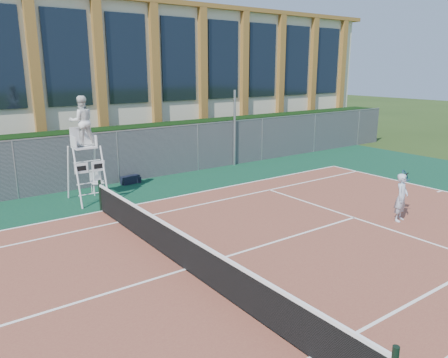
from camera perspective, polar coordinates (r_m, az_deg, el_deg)
ground at (r=10.89m, az=-5.02°, el=-11.80°), size 120.00×120.00×0.00m
apron at (r=11.68m, az=-7.59°, el=-9.97°), size 36.00×20.00×0.01m
tennis_court at (r=10.88m, az=-5.02°, el=-11.71°), size 23.77×10.97×0.02m
tennis_net at (r=10.66m, az=-5.08°, el=-9.22°), size 0.10×11.30×1.10m
fence at (r=18.30m, az=-19.48°, el=1.90°), size 40.00×0.06×2.20m
hedge at (r=19.43m, az=-20.51°, el=2.51°), size 40.00×1.40×2.20m
building at (r=26.84m, az=-25.86°, el=11.60°), size 45.00×10.60×8.22m
steel_pole at (r=21.74m, az=1.39°, el=6.64°), size 0.12×0.12×3.74m
umpire_chair at (r=16.38m, az=-18.06°, el=6.82°), size 1.08×1.67×3.88m
plastic_chair at (r=17.63m, az=-16.34°, el=-0.09°), size 0.47×0.47×0.94m
sports_bag_near at (r=18.90m, az=-12.16°, el=-0.08°), size 0.83×0.43×0.34m
sports_bag_far at (r=19.04m, az=-11.60°, el=-0.13°), size 0.60×0.49×0.22m
tennis_player at (r=14.91m, az=22.16°, el=-2.22°), size 0.92×0.67×1.57m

